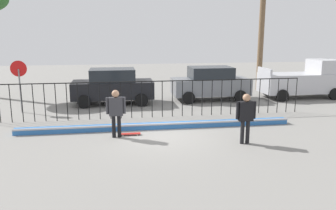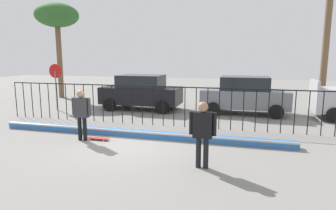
{
  "view_description": "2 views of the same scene",
  "coord_description": "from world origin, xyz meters",
  "px_view_note": "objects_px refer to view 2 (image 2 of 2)",
  "views": [
    {
      "loc": [
        -1.63,
        -12.3,
        3.8
      ],
      "look_at": [
        0.46,
        1.1,
        0.92
      ],
      "focal_mm": 36.69,
      "sensor_mm": 36.0,
      "label": 1
    },
    {
      "loc": [
        3.83,
        -8.64,
        2.89
      ],
      "look_at": [
        1.13,
        1.23,
        1.18
      ],
      "focal_mm": 31.03,
      "sensor_mm": 36.0,
      "label": 2
    }
  ],
  "objects_px": {
    "parked_car_gray": "(245,95)",
    "stop_sign": "(56,80)",
    "skateboard": "(98,138)",
    "parked_car_black": "(141,92)",
    "skateboarder": "(81,110)",
    "palm_tree_short": "(57,17)",
    "camera_operator": "(203,129)"
  },
  "relations": [
    {
      "from": "parked_car_gray",
      "to": "stop_sign",
      "type": "distance_m",
      "value": 10.02
    },
    {
      "from": "skateboard",
      "to": "parked_car_black",
      "type": "bearing_deg",
      "value": 110.87
    },
    {
      "from": "skateboarder",
      "to": "stop_sign",
      "type": "xyz_separation_m",
      "value": [
        -4.5,
        4.8,
        0.55
      ]
    },
    {
      "from": "stop_sign",
      "to": "palm_tree_short",
      "type": "xyz_separation_m",
      "value": [
        -2.83,
        4.39,
        3.93
      ]
    },
    {
      "from": "parked_car_black",
      "to": "stop_sign",
      "type": "distance_m",
      "value": 4.63
    },
    {
      "from": "skateboard",
      "to": "palm_tree_short",
      "type": "relative_size",
      "value": 0.12
    },
    {
      "from": "skateboard",
      "to": "stop_sign",
      "type": "relative_size",
      "value": 0.32
    },
    {
      "from": "parked_car_black",
      "to": "parked_car_gray",
      "type": "distance_m",
      "value": 5.5
    },
    {
      "from": "parked_car_gray",
      "to": "palm_tree_short",
      "type": "xyz_separation_m",
      "value": [
        -12.69,
        2.76,
        4.58
      ]
    },
    {
      "from": "camera_operator",
      "to": "stop_sign",
      "type": "bearing_deg",
      "value": 2.9
    },
    {
      "from": "skateboarder",
      "to": "parked_car_gray",
      "type": "xyz_separation_m",
      "value": [
        5.36,
        6.43,
        -0.09
      ]
    },
    {
      "from": "stop_sign",
      "to": "palm_tree_short",
      "type": "height_order",
      "value": "palm_tree_short"
    },
    {
      "from": "stop_sign",
      "to": "parked_car_gray",
      "type": "bearing_deg",
      "value": 9.36
    },
    {
      "from": "palm_tree_short",
      "to": "parked_car_gray",
      "type": "bearing_deg",
      "value": -12.28
    },
    {
      "from": "parked_car_black",
      "to": "palm_tree_short",
      "type": "height_order",
      "value": "palm_tree_short"
    },
    {
      "from": "palm_tree_short",
      "to": "skateboarder",
      "type": "bearing_deg",
      "value": -51.44
    },
    {
      "from": "skateboarder",
      "to": "camera_operator",
      "type": "height_order",
      "value": "skateboarder"
    },
    {
      "from": "palm_tree_short",
      "to": "parked_car_black",
      "type": "bearing_deg",
      "value": -22.61
    },
    {
      "from": "parked_car_gray",
      "to": "palm_tree_short",
      "type": "bearing_deg",
      "value": 171.54
    },
    {
      "from": "parked_car_gray",
      "to": "palm_tree_short",
      "type": "distance_m",
      "value": 13.77
    },
    {
      "from": "parked_car_black",
      "to": "stop_sign",
      "type": "height_order",
      "value": "stop_sign"
    },
    {
      "from": "stop_sign",
      "to": "skateboard",
      "type": "bearing_deg",
      "value": -42.89
    },
    {
      "from": "parked_car_gray",
      "to": "stop_sign",
      "type": "relative_size",
      "value": 1.72
    },
    {
      "from": "skateboard",
      "to": "stop_sign",
      "type": "height_order",
      "value": "stop_sign"
    },
    {
      "from": "skateboard",
      "to": "stop_sign",
      "type": "bearing_deg",
      "value": 152.09
    },
    {
      "from": "camera_operator",
      "to": "palm_tree_short",
      "type": "height_order",
      "value": "palm_tree_short"
    },
    {
      "from": "camera_operator",
      "to": "stop_sign",
      "type": "relative_size",
      "value": 0.7
    },
    {
      "from": "parked_car_black",
      "to": "palm_tree_short",
      "type": "bearing_deg",
      "value": 160.59
    },
    {
      "from": "skateboard",
      "to": "palm_tree_short",
      "type": "xyz_separation_m",
      "value": [
        -7.82,
        9.03,
        5.49
      ]
    },
    {
      "from": "stop_sign",
      "to": "camera_operator",
      "type": "bearing_deg",
      "value": -34.94
    },
    {
      "from": "parked_car_gray",
      "to": "camera_operator",
      "type": "bearing_deg",
      "value": -93.11
    },
    {
      "from": "camera_operator",
      "to": "palm_tree_short",
      "type": "xyz_separation_m",
      "value": [
        -11.73,
        10.61,
        4.49
      ]
    }
  ]
}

